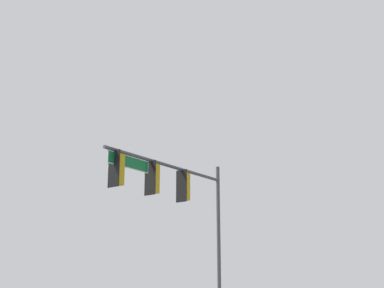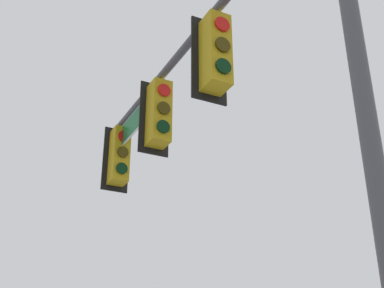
{
  "view_description": "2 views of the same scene",
  "coord_description": "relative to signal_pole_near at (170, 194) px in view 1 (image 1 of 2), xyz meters",
  "views": [
    {
      "loc": [
        10.23,
        5.53,
        1.69
      ],
      "look_at": [
        -5.66,
        -6.67,
        7.39
      ],
      "focal_mm": 50.0,
      "sensor_mm": 36.0,
      "label": 1
    },
    {
      "loc": [
        -11.46,
        -4.69,
        1.78
      ],
      "look_at": [
        -3.99,
        -8.33,
        5.7
      ],
      "focal_mm": 50.0,
      "sensor_mm": 36.0,
      "label": 2
    }
  ],
  "objects": [
    {
      "name": "signal_pole_near",
      "position": [
        0.0,
        0.0,
        0.0
      ],
      "size": [
        6.96,
        0.56,
        7.17
      ],
      "color": "#47474C",
      "rests_on": "ground_plane"
    }
  ]
}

